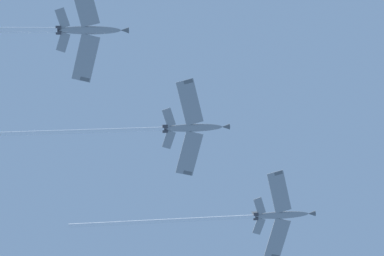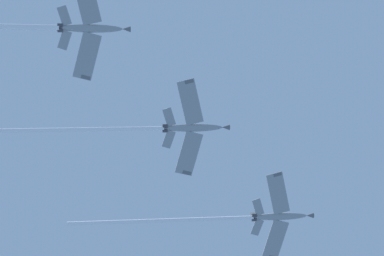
% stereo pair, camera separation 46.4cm
% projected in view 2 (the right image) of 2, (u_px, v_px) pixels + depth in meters
% --- Properties ---
extents(jet_lead, '(45.40, 31.48, 10.16)m').
position_uv_depth(jet_lead, '(239.00, 218.00, 134.90)').
color(jet_lead, gray).
extents(jet_second, '(51.52, 35.15, 12.43)m').
position_uv_depth(jet_second, '(137.00, 129.00, 125.66)').
color(jet_second, gray).
extents(jet_third, '(47.95, 32.93, 11.17)m').
position_uv_depth(jet_third, '(16.00, 27.00, 118.39)').
color(jet_third, gray).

